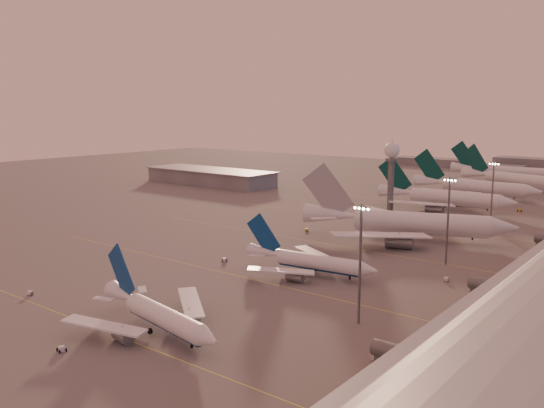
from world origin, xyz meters
The scene contains 24 objects.
ground centered at (0.00, 0.00, 0.00)m, with size 700.00×700.00×0.00m, color #585656.
taxiway_markings centered at (30.00, 56.00, 0.01)m, with size 180.00×185.25×0.02m.
hangar centered at (-120.00, 140.00, 4.32)m, with size 82.00×27.00×8.50m.
radar_tower centered at (5.00, 120.00, 20.95)m, with size 6.40×6.40×31.10m.
mast_a centered at (58.00, 0.00, 13.74)m, with size 3.60×0.56×25.00m.
mast_b centered at (55.00, 55.00, 13.74)m, with size 3.60×0.56×25.00m.
mast_c centered at (50.00, 110.00, 13.74)m, with size 3.60×0.56×25.00m.
distant_horizon centered at (2.62, 325.14, 3.89)m, with size 165.00×37.50×9.00m.
narrowbody_near centered at (29.20, -28.91, 3.10)m, with size 38.97×30.86×15.32m.
narrowbody_mid centered at (30.35, 22.51, 3.08)m, with size 38.94×30.93×15.23m.
widebody_white centered at (32.55, 77.07, 4.36)m, with size 68.71×54.14×25.16m.
greentail_a centered at (20.44, 141.46, 3.92)m, with size 61.17×49.23×22.22m.
greentail_b centered at (19.67, 182.22, 4.09)m, with size 63.77×51.52×23.17m.
greentail_c centered at (25.77, 225.23, 4.17)m, with size 62.86×49.98×23.60m.
greentail_d centered at (10.25, 260.84, 4.13)m, with size 64.47×52.01×23.40m.
gsv_truck_a centered at (-11.99, -32.32, 1.09)m, with size 5.61×3.75×2.13m.
gsv_tug_near centered at (22.35, -45.91, 0.49)m, with size 2.67×3.70×0.96m.
gsv_catering_a centered at (69.26, -13.72, 2.33)m, with size 6.15×3.96×4.66m.
gsv_tug_mid centered at (3.50, 18.27, 0.51)m, with size 3.75×4.00×0.99m.
gsv_truck_b centered at (61.68, 39.32, 1.09)m, with size 5.63×3.78×2.14m.
gsv_truck_c centered at (-1.14, 67.32, 1.04)m, with size 4.77×4.90×2.03m.
gsv_catering_b centered at (70.92, 72.30, 2.27)m, with size 6.05×4.20×4.55m.
gsv_tug_far centered at (7.63, 98.03, 0.47)m, with size 3.33×3.76×0.92m.
gsv_tug_hangar centered at (47.99, 155.85, 0.56)m, with size 4.11×2.86×1.08m.
Camera 1 is at (113.68, -100.28, 44.09)m, focal length 38.00 mm.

